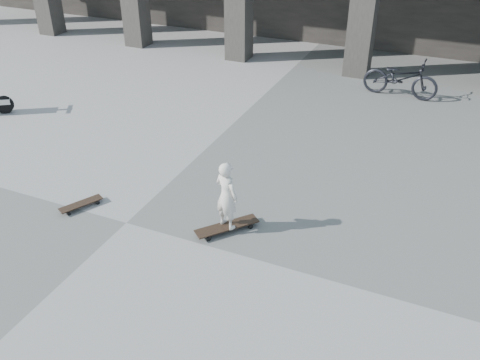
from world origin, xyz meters
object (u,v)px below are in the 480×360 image
at_px(skateboard_spare, 81,204).
at_px(bicycle, 401,78).
at_px(longboard, 227,227).
at_px(child, 227,195).

distance_m(skateboard_spare, bicycle, 8.29).
height_order(skateboard_spare, bicycle, bicycle).
relative_size(longboard, child, 0.84).
relative_size(longboard, skateboard_spare, 1.28).
height_order(skateboard_spare, child, child).
bearing_deg(child, bicycle, -83.33).
distance_m(longboard, bicycle, 7.02).
height_order(longboard, bicycle, bicycle).
relative_size(skateboard_spare, child, 0.65).
xyz_separation_m(child, bicycle, (1.54, 6.84, -0.18)).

